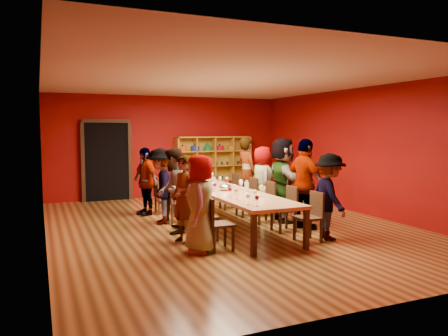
{
  "coord_description": "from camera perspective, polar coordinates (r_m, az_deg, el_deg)",
  "views": [
    {
      "loc": [
        -3.57,
        -8.2,
        2.0
      ],
      "look_at": [
        0.24,
        0.73,
        1.15
      ],
      "focal_mm": 35.0,
      "sensor_mm": 36.0,
      "label": 1
    }
  ],
  "objects": [
    {
      "name": "wine_glass_6",
      "position": [
        7.79,
        4.1,
        -3.22
      ],
      "size": [
        0.08,
        0.08,
        0.19
      ],
      "color": "silver",
      "rests_on": "tasting_table"
    },
    {
      "name": "wine_glass_21",
      "position": [
        9.84,
        -4.0,
        -1.53
      ],
      "size": [
        0.07,
        0.07,
        0.18
      ],
      "color": "silver",
      "rests_on": "tasting_table"
    },
    {
      "name": "wine_bottle",
      "position": [
        10.65,
        -2.98,
        -1.13
      ],
      "size": [
        0.08,
        0.08,
        0.3
      ],
      "color": "#143819",
      "rests_on": "tasting_table"
    },
    {
      "name": "doorway",
      "position": [
        12.79,
        -15.08,
        0.9
      ],
      "size": [
        1.4,
        0.17,
        2.3
      ],
      "color": "black",
      "rests_on": "ground"
    },
    {
      "name": "shelving_unit",
      "position": [
        13.5,
        -1.44,
        0.69
      ],
      "size": [
        2.4,
        0.4,
        1.8
      ],
      "color": "#B68A29",
      "rests_on": "ground"
    },
    {
      "name": "wine_glass_14",
      "position": [
        7.9,
        1.63,
        -2.96
      ],
      "size": [
        0.09,
        0.09,
        0.21
      ],
      "color": "silver",
      "rests_on": "tasting_table"
    },
    {
      "name": "chair_person_right_4",
      "position": [
        11.07,
        1.02,
        -2.81
      ],
      "size": [
        0.42,
        0.42,
        0.89
      ],
      "color": "black",
      "rests_on": "ground"
    },
    {
      "name": "chair_person_left_4",
      "position": [
        10.53,
        -8.24,
        -3.26
      ],
      "size": [
        0.42,
        0.42,
        0.89
      ],
      "color": "black",
      "rests_on": "ground"
    },
    {
      "name": "person_right_4",
      "position": [
        11.2,
        2.98,
        -0.6
      ],
      "size": [
        0.58,
        0.73,
        1.81
      ],
      "primitive_type": "imported",
      "rotation": [
        0.0,
        0.0,
        1.73
      ],
      "color": "#5470AE",
      "rests_on": "ground"
    },
    {
      "name": "chair_person_left_1",
      "position": [
        7.91,
        -3.03,
        -5.96
      ],
      "size": [
        0.42,
        0.42,
        0.89
      ],
      "color": "black",
      "rests_on": "ground"
    },
    {
      "name": "wine_glass_1",
      "position": [
        8.15,
        0.79,
        -2.85
      ],
      "size": [
        0.08,
        0.08,
        0.19
      ],
      "color": "silver",
      "rests_on": "tasting_table"
    },
    {
      "name": "wine_glass_2",
      "position": [
        8.84,
        -1.2,
        -2.26
      ],
      "size": [
        0.07,
        0.07,
        0.18
      ],
      "color": "silver",
      "rests_on": "tasting_table"
    },
    {
      "name": "wine_glass_19",
      "position": [
        9.7,
        -3.29,
        -1.64
      ],
      "size": [
        0.07,
        0.07,
        0.18
      ],
      "color": "silver",
      "rests_on": "tasting_table"
    },
    {
      "name": "wine_glass_17",
      "position": [
        10.79,
        -1.59,
        -0.87
      ],
      "size": [
        0.08,
        0.08,
        0.2
      ],
      "color": "silver",
      "rests_on": "tasting_table"
    },
    {
      "name": "person_left_3",
      "position": [
        9.38,
        -8.29,
        -2.35
      ],
      "size": [
        0.67,
        1.12,
        1.61
      ],
      "primitive_type": "imported",
      "rotation": [
        0.0,
        0.0,
        -1.82
      ],
      "color": "#4B4B50",
      "rests_on": "ground"
    },
    {
      "name": "person_left_0",
      "position": [
        7.13,
        -3.11,
        -4.68
      ],
      "size": [
        0.68,
        0.88,
        1.6
      ],
      "primitive_type": "imported",
      "rotation": [
        0.0,
        0.0,
        -1.94
      ],
      "color": "#161B3C",
      "rests_on": "ground"
    },
    {
      "name": "room_shell",
      "position": [
        8.95,
        0.44,
        1.81
      ],
      "size": [
        7.1,
        9.1,
        3.04
      ],
      "color": "brown",
      "rests_on": "ground"
    },
    {
      "name": "wine_glass_0",
      "position": [
        7.32,
        3.16,
        -3.76
      ],
      "size": [
        0.08,
        0.08,
        0.19
      ],
      "color": "silver",
      "rests_on": "tasting_table"
    },
    {
      "name": "wine_glass_13",
      "position": [
        10.5,
        -4.99,
        -1.14
      ],
      "size": [
        0.07,
        0.07,
        0.18
      ],
      "color": "silver",
      "rests_on": "tasting_table"
    },
    {
      "name": "chair_person_left_2",
      "position": [
        8.64,
        -4.82,
        -5.03
      ],
      "size": [
        0.42,
        0.42,
        0.89
      ],
      "color": "black",
      "rests_on": "ground"
    },
    {
      "name": "wine_glass_8",
      "position": [
        10.85,
        -1.89,
        -0.87
      ],
      "size": [
        0.08,
        0.08,
        0.19
      ],
      "color": "silver",
      "rests_on": "tasting_table"
    },
    {
      "name": "wine_glass_4",
      "position": [
        8.37,
        5.25,
        -2.71
      ],
      "size": [
        0.07,
        0.07,
        0.18
      ],
      "color": "silver",
      "rests_on": "tasting_table"
    },
    {
      "name": "wine_glass_16",
      "position": [
        7.18,
        4.32,
        -3.95
      ],
      "size": [
        0.07,
        0.07,
        0.18
      ],
      "color": "silver",
      "rests_on": "tasting_table"
    },
    {
      "name": "wine_glass_12",
      "position": [
        8.94,
        -1.45,
        -2.2
      ],
      "size": [
        0.07,
        0.07,
        0.18
      ],
      "color": "silver",
      "rests_on": "tasting_table"
    },
    {
      "name": "chair_person_right_0",
      "position": [
        8.03,
        11.38,
        -5.89
      ],
      "size": [
        0.42,
        0.42,
        0.89
      ],
      "color": "black",
      "rests_on": "ground"
    },
    {
      "name": "chair_person_left_0",
      "position": [
        7.28,
        -1.16,
        -6.91
      ],
      "size": [
        0.42,
        0.42,
        0.89
      ],
      "color": "black",
      "rests_on": "ground"
    },
    {
      "name": "person_left_2",
      "position": [
        8.51,
        -6.63,
        -2.94
      ],
      "size": [
        0.71,
        0.91,
        1.66
      ],
      "primitive_type": "imported",
      "rotation": [
        0.0,
        0.0,
        -1.95
      ],
      "color": "silver",
      "rests_on": "ground"
    },
    {
      "name": "chair_person_right_3",
      "position": [
        10.16,
        3.34,
        -3.51
      ],
      "size": [
        0.42,
        0.42,
        0.89
      ],
      "color": "black",
      "rests_on": "ground"
    },
    {
      "name": "person_right_0",
      "position": [
        8.2,
        13.61,
        -3.64
      ],
      "size": [
        0.62,
        1.08,
        1.57
      ],
      "primitive_type": "imported",
      "rotation": [
        0.0,
        0.0,
        1.37
      ],
      "color": "#131535",
      "rests_on": "ground"
    },
    {
      "name": "person_right_1",
      "position": [
        8.88,
        10.54,
        -2.11
      ],
      "size": [
        0.61,
        1.12,
        1.83
      ],
      "primitive_type": "imported",
      "rotation": [
        0.0,
        0.0,
        1.69
      ],
      "color": "#5473AE",
      "rests_on": "ground"
    },
    {
      "name": "person_left_4",
      "position": [
        10.41,
        -10.24,
        -1.72
      ],
      "size": [
        0.69,
        1.02,
        1.59
      ],
      "primitive_type": "imported",
      "rotation": [
        0.0,
        0.0,
        -1.26
      ],
      "color": "#525257",
      "rests_on": "ground"
    },
    {
      "name": "wine_glass_20",
      "position": [
        9.35,
        0.38,
        -1.72
      ],
      "size": [
        0.09,
        0.09,
        0.21
      ],
      "color": "silver",
      "rests_on": "tasting_table"
    },
    {
      "name": "wine_glass_18",
      "position": [
        9.97,
        0.38,
        -1.44
      ],
      "size": [
        0.07,
        0.07,
        0.18
      ],
      "color": "silver",
      "rests_on": "tasting_table"
    },
    {
      "name": "wine_glass_15",
      "position": [
        10.11,
        -0.5,
        -1.37
      ],
      "size": [
        0.07,
        0.07,
        0.18
      ],
      "color": "silver",
      "rests_on": "tasting_table"
    },
    {
      "name": "tasting_table",
      "position": [
        9.03,
        0.44,
        -3.27
      ],
      "size": [
        1.1,
        4.5,
        0.75
      ],
      "color": "tan",
      "rests_on": "ground"
    },
    {
      "name": "carafe_a",
      "position": [
        9.06,
        -1.39,
        -2.12
      ],
      "size": [
        0.12,
        0.12,
        0.28
      ],
      "color": "silver",
      "rests_on": "tasting_table"
    },
    {
      "name": "wine_glass_3",
      "position": [
        10.69,
        -5.43,
        -0.87
      ],
      "size": [
        0.09,
        0.09,
        0.22
      ],
      "color": "silver",
      "rests_on": "tasting_table"
    },
    {
      "name": "wine_glass_7",
      "position": [
        9.13,
        2.24,
        -1.86
      ],
      "size": [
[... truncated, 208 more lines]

